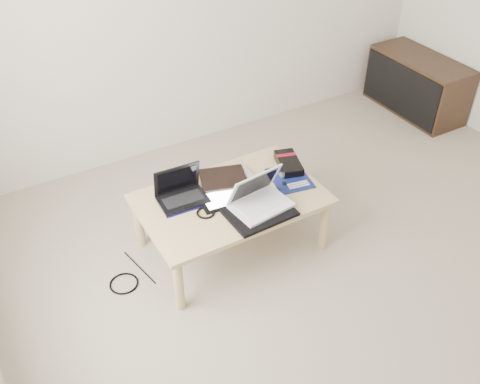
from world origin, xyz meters
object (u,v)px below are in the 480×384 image
netbook (181,193)px  gpu_box (288,163)px  coffee_table (231,204)px  white_laptop (259,199)px  media_cabinet (417,85)px

netbook → gpu_box: 0.75m
coffee_table → white_laptop: (0.10, -0.16, 0.12)m
gpu_box → netbook: bearing=176.9°
media_cabinet → netbook: 2.64m
coffee_table → media_cabinet: media_cabinet is taller
coffee_table → netbook: size_ratio=3.70×
coffee_table → media_cabinet: (2.30, 0.75, -0.10)m
media_cabinet → gpu_box: (-1.82, -0.65, 0.18)m
gpu_box → media_cabinet: bearing=19.7°
media_cabinet → gpu_box: size_ratio=3.15×
media_cabinet → netbook: size_ratio=3.03×
coffee_table → white_laptop: 0.22m
netbook → gpu_box: netbook is taller
white_laptop → gpu_box: (0.38, 0.26, -0.04)m
netbook → white_laptop: size_ratio=0.83×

